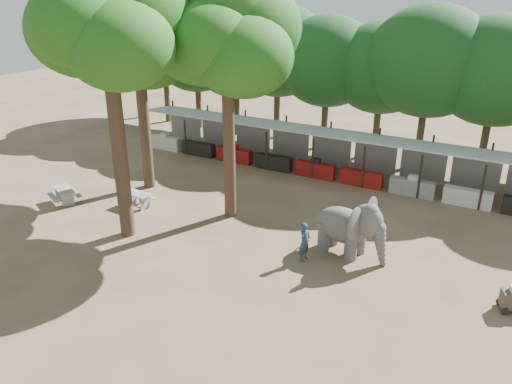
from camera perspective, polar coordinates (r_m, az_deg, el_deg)
The scene contains 10 objects.
ground at distance 18.88m, azimuth -4.86°, elevation -11.34°, with size 100.00×100.00×0.00m, color brown.
vendor_stalls at distance 29.67m, azimuth 10.10°, elevation 3.91°, with size 28.00×2.99×2.80m.
yard_tree_left at distance 27.12m, azimuth -13.46°, elevation 17.13°, with size 7.10×6.90×11.02m.
yard_tree_center at distance 21.37m, azimuth -16.76°, elevation 18.21°, with size 7.10×6.90×12.04m.
yard_tree_back at distance 22.66m, azimuth -3.40°, elevation 17.57°, with size 7.10×6.90×11.36m.
backdrop_trees at distance 33.47m, azimuth 13.70°, elevation 13.39°, with size 46.46×5.95×8.33m.
elephant at distance 21.03m, azimuth 10.79°, elevation -3.94°, with size 3.37×2.52×2.52m.
handler at distance 20.50m, azimuth 5.59°, elevation -5.67°, with size 0.61×0.40×1.68m, color #26384C.
picnic_table_near at distance 27.68m, azimuth -21.05°, elevation -0.18°, with size 1.98×1.90×0.77m.
picnic_table_far at distance 26.08m, azimuth -13.39°, elevation -0.66°, with size 1.61×1.48×0.75m.
Camera 1 is at (8.99, -12.85, 10.52)m, focal length 35.00 mm.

